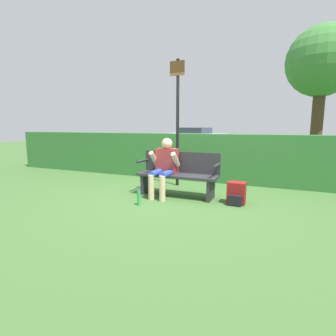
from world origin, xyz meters
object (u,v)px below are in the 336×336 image
(backpack, at_px, (236,194))
(tree, at_px, (322,63))
(parked_car, at_px, (194,136))
(person_seated, at_px, (165,164))
(water_bottle, at_px, (139,198))
(park_bench, at_px, (178,174))
(signpost, at_px, (178,116))

(backpack, distance_m, tree, 5.54)
(parked_car, bearing_deg, person_seated, -58.00)
(backpack, bearing_deg, parked_car, 110.70)
(person_seated, distance_m, water_bottle, 0.92)
(water_bottle, distance_m, tree, 6.74)
(tree, bearing_deg, water_bottle, -121.23)
(park_bench, bearing_deg, tree, 57.22)
(person_seated, bearing_deg, parked_car, 105.54)
(parked_car, bearing_deg, backpack, -52.84)
(water_bottle, bearing_deg, backpack, 26.40)
(person_seated, xyz_separation_m, parked_car, (-3.85, 13.85, -0.01))
(person_seated, xyz_separation_m, water_bottle, (-0.15, -0.76, -0.49))
(backpack, xyz_separation_m, signpost, (-1.50, 0.96, 1.40))
(person_seated, bearing_deg, signpost, 96.71)
(water_bottle, relative_size, signpost, 0.10)
(park_bench, relative_size, water_bottle, 5.72)
(person_seated, xyz_separation_m, signpost, (-0.11, 0.96, 0.96))
(park_bench, relative_size, backpack, 4.09)
(park_bench, xyz_separation_m, water_bottle, (-0.38, -0.89, -0.30))
(park_bench, bearing_deg, backpack, -6.74)
(person_seated, bearing_deg, backpack, -0.19)
(water_bottle, height_order, parked_car, parked_car)
(backpack, xyz_separation_m, water_bottle, (-1.53, -0.76, -0.05))
(backpack, bearing_deg, signpost, 147.21)
(person_seated, height_order, parked_car, parked_car)
(signpost, bearing_deg, park_bench, -67.22)
(park_bench, relative_size, parked_car, 0.33)
(parked_car, distance_m, tree, 11.93)
(backpack, bearing_deg, water_bottle, -153.60)
(backpack, distance_m, water_bottle, 1.71)
(park_bench, bearing_deg, person_seated, -150.84)
(park_bench, height_order, person_seated, person_seated)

